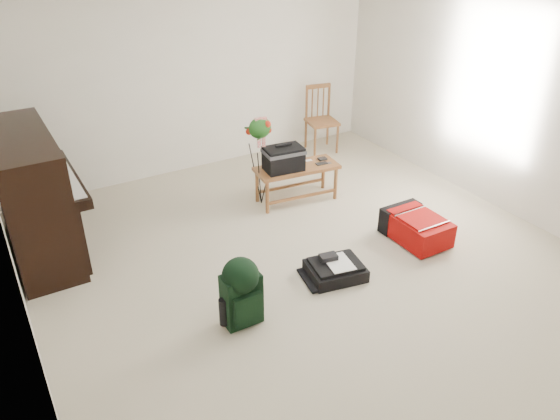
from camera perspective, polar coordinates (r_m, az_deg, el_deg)
floor at (r=5.31m, az=3.68°, el=-5.90°), size 5.00×5.50×0.01m
wall_back at (r=7.02m, az=-8.95°, el=14.00°), size 5.00×0.04×2.50m
wall_left at (r=3.99m, az=-27.07°, el=-1.05°), size 0.04×5.50×2.50m
wall_right at (r=6.39m, az=23.35°, el=10.50°), size 0.04×5.50×2.50m
piano at (r=5.72m, az=-24.36°, el=1.07°), size 0.71×1.50×1.25m
bench at (r=6.17m, az=0.89°, el=5.06°), size 1.00×0.50×0.74m
dining_chair at (r=7.72m, az=4.28°, el=9.39°), size 0.46×0.46×0.91m
red_suitcase at (r=5.82m, az=13.74°, el=-1.57°), size 0.46×0.67×0.28m
black_duffel at (r=5.15m, az=5.80°, el=-6.19°), size 0.57×0.49×0.21m
green_backpack at (r=4.46m, az=-4.06°, el=-8.21°), size 0.31×0.30×0.62m
flower_stand at (r=6.17m, az=-2.04°, el=5.06°), size 0.39×0.39×1.08m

